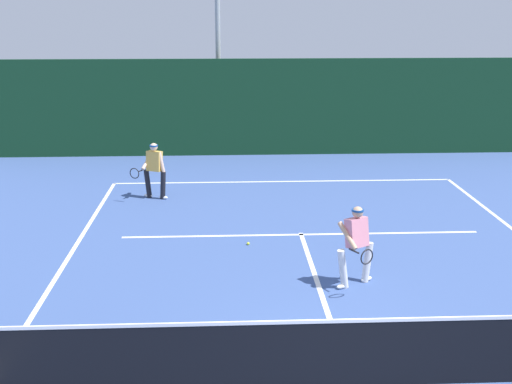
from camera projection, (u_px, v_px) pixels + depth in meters
court_line_baseline_far at (283, 181)px, 19.73m from camera, size 10.17×0.10×0.01m
court_line_service at (301, 235)px, 15.13m from camera, size 8.29×0.10×0.01m
court_line_centre at (320, 290)px, 12.17m from camera, size 0.10×6.40×0.01m
tennis_net at (354, 352)px, 8.95m from camera, size 11.15×0.09×1.09m
player_near at (356, 243)px, 12.17m from camera, size 0.82×1.01×1.56m
player_far at (154, 168)px, 17.79m from camera, size 0.99×0.85×1.56m
tennis_ball at (248, 244)px, 14.47m from camera, size 0.07×0.07×0.07m
back_fence_windscreen at (274, 107)px, 22.91m from camera, size 20.75×0.12×3.39m
light_pole at (218, 20)px, 22.82m from camera, size 0.55×0.44×7.62m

